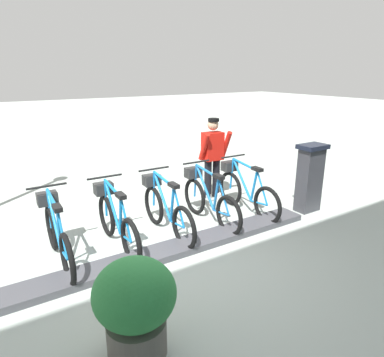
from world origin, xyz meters
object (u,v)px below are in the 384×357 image
bike_docked_4 (57,234)px  bike_docked_0 (245,190)px  bike_docked_2 (165,209)px  planter_bush (135,304)px  payment_kiosk (310,177)px  bike_docked_1 (208,199)px  bike_docked_3 (116,220)px  worker_near_rack (213,156)px

bike_docked_4 → bike_docked_0: bearing=-90.0°
bike_docked_2 → planter_bush: (-2.10, 1.43, 0.11)m
payment_kiosk → bike_docked_2: size_ratio=0.74×
payment_kiosk → bike_docked_1: size_ratio=0.74×
bike_docked_0 → bike_docked_1: bearing=90.0°
planter_bush → bike_docked_0: bearing=-56.0°
bike_docked_2 → bike_docked_3: size_ratio=1.00×
worker_near_rack → bike_docked_0: bearing=-176.0°
bike_docked_0 → bike_docked_1: same height
bike_docked_1 → bike_docked_2: bearing=90.0°
bike_docked_4 → bike_docked_1: bearing=-90.0°
bike_docked_3 → planter_bush: 2.18m
bike_docked_2 → planter_bush: bike_docked_2 is taller
bike_docked_3 → payment_kiosk: bearing=-99.1°
payment_kiosk → bike_docked_0: size_ratio=0.74×
bike_docked_3 → bike_docked_4: 0.84m
bike_docked_4 → worker_near_rack: worker_near_rack is taller
payment_kiosk → bike_docked_3: size_ratio=0.74×
bike_docked_3 → planter_bush: bearing=164.2°
bike_docked_4 → planter_bush: bike_docked_4 is taller
bike_docked_0 → worker_near_rack: size_ratio=1.04×
payment_kiosk → bike_docked_2: bearing=78.2°
bike_docked_0 → bike_docked_3: size_ratio=1.00×
bike_docked_1 → bike_docked_3: (0.00, 1.68, 0.00)m
bike_docked_0 → planter_bush: (-2.10, 3.11, 0.11)m
bike_docked_0 → bike_docked_2: same height
bike_docked_2 → worker_near_rack: size_ratio=1.04×
bike_docked_1 → bike_docked_3: 1.68m
bike_docked_4 → worker_near_rack: 3.46m
bike_docked_0 → bike_docked_2: size_ratio=1.00×
payment_kiosk → planter_bush: (-1.52, 4.16, -0.12)m
bike_docked_1 → worker_near_rack: size_ratio=1.04×
bike_docked_1 → worker_near_rack: 1.32m
payment_kiosk → planter_bush: payment_kiosk is taller
bike_docked_3 → worker_near_rack: size_ratio=1.04×
bike_docked_1 → bike_docked_0: bearing=-90.0°
bike_docked_3 → worker_near_rack: (0.96, -2.45, 0.48)m
bike_docked_2 → bike_docked_4: (0.00, 1.68, 0.00)m
bike_docked_0 → bike_docked_4: bearing=90.0°
bike_docked_2 → bike_docked_1: bearing=-90.0°
planter_bush → payment_kiosk: bearing=-69.9°
bike_docked_0 → bike_docked_4: 3.35m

